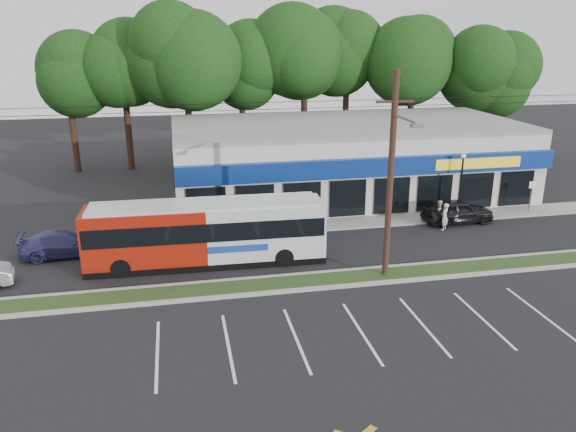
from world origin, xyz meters
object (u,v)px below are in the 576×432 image
Objects in this scene: sign_post at (531,191)px; pedestrian_b at (438,213)px; lamp_post at (461,178)px; utility_pole at (388,171)px; car_dark at (458,211)px; metrobus at (206,231)px; pedestrian_a at (445,217)px; car_blue at (65,243)px.

pedestrian_b is at bearing -172.03° from sign_post.
lamp_post is 2.98m from pedestrian_b.
pedestrian_b is at bearing -148.91° from lamp_post.
utility_pole reaches higher than car_dark.
pedestrian_b is (-2.00, -1.21, -1.85)m from lamp_post.
utility_pole is 11.09× the size of car_dark.
lamp_post reaches higher than metrobus.
sign_post is at bearing -84.33° from car_dark.
metrobus is 7.34× the size of pedestrian_a.
sign_post reaches higher than pedestrian_a.
pedestrian_a is at bearing 43.43° from utility_pole.
car_dark is at bearing 172.40° from pedestrian_a.
lamp_post reaches higher than pedestrian_a.
metrobus is at bearing -35.72° from pedestrian_a.
pedestrian_a is at bearing 10.53° from metrobus.
pedestrian_a reaches higher than pedestrian_b.
car_dark is at bearing 13.49° from metrobus.
metrobus is at bearing -112.85° from car_blue.
car_dark is 2.68× the size of pedestrian_a.
pedestrian_a reaches higher than car_blue.
lamp_post is at bearing -157.99° from pedestrian_b.
pedestrian_b is (22.00, 0.59, 0.12)m from car_blue.
metrobus reaches higher than car_blue.
pedestrian_b is (-7.00, -0.98, -0.74)m from sign_post.
metrobus is 7.94m from car_blue.
pedestrian_a reaches higher than car_dark.
pedestrian_b reaches higher than car_blue.
utility_pole is 10.43× the size of car_blue.
utility_pole is 30.59× the size of pedestrian_b.
car_dark is at bearing -92.26° from car_blue.
pedestrian_b is (14.54, 3.09, -0.93)m from metrobus.
pedestrian_a is at bearing -134.50° from lamp_post.
utility_pole is at bearing -115.31° from car_blue.
utility_pole is 11.76× the size of lamp_post.
lamp_post is 3.39m from pedestrian_a.
pedestrian_a is 1.03× the size of pedestrian_b.
car_dark is at bearing -120.69° from lamp_post.
pedestrian_a is (-1.43, -1.08, 0.07)m from car_dark.
sign_post is 1.36× the size of pedestrian_b.
car_dark is (-0.57, -0.96, -1.90)m from lamp_post.
car_dark is 23.45m from car_blue.
car_dark is 2.76× the size of pedestrian_b.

